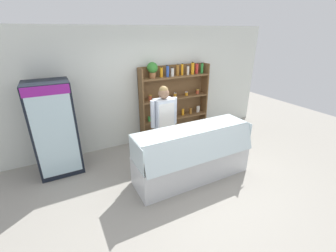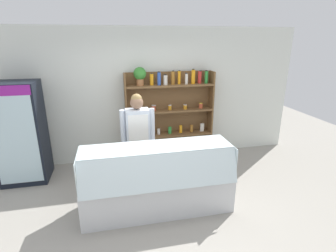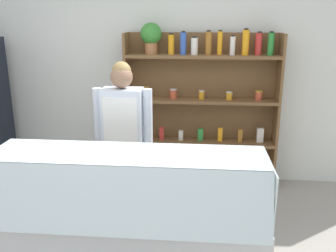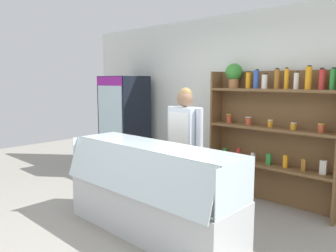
% 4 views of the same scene
% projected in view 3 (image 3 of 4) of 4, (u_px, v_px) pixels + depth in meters
% --- Properties ---
extents(back_wall, '(6.80, 0.10, 2.70)m').
position_uv_depth(back_wall, '(151.00, 73.00, 4.62)').
color(back_wall, silver).
rests_on(back_wall, ground).
extents(shelving_unit, '(1.79, 0.29, 1.95)m').
position_uv_depth(shelving_unit, '(198.00, 97.00, 4.45)').
color(shelving_unit, brown).
rests_on(shelving_unit, ground).
extents(deli_display_case, '(2.18, 0.74, 1.01)m').
position_uv_depth(deli_display_case, '(128.00, 234.00, 3.06)').
color(deli_display_case, silver).
rests_on(deli_display_case, ground).
extents(shop_clerk, '(0.58, 0.25, 1.62)m').
position_uv_depth(shop_clerk, '(123.00, 131.00, 3.64)').
color(shop_clerk, '#2D2D38').
rests_on(shop_clerk, ground).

